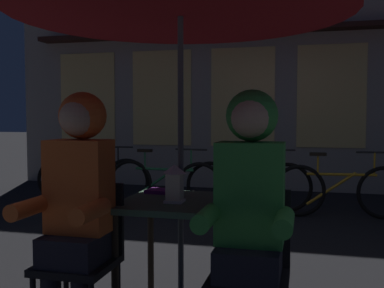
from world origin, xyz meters
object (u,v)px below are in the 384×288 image
Objects in this scene: person_left_hooded at (77,191)px; bicycle_second at (164,184)px; person_right_hooded at (250,198)px; chair_left at (83,251)px; cafe_table at (181,216)px; bicycle_third at (248,185)px; bicycle_fourth at (341,190)px; book at (161,191)px; lantern at (175,183)px; bicycle_nearest at (92,179)px; chair_right at (250,264)px.

person_left_hooded is 0.83× the size of bicycle_second.
chair_left is at bearing 176.61° from person_right_hooded.
cafe_table is 3.29m from bicycle_third.
bicycle_fourth is (1.19, 3.15, -0.29)m from cafe_table.
person_left_hooded is at bearing -138.43° from cafe_table.
chair_left is 4.35× the size of book.
chair_left is at bearing -142.45° from cafe_table.
chair_left is 3.68m from bicycle_third.
lantern is at bearing 145.54° from person_right_hooded.
chair_left is 0.52× the size of bicycle_fourth.
bicycle_third is 3.09m from book.
bicycle_fourth is at bearing 69.60° from lantern.
bicycle_nearest reaches higher than book.
person_left_hooded is at bearing -143.90° from lantern.
bicycle_second is at bearing 108.85° from lantern.
chair_right is at bearing 90.00° from person_right_hooded.
bicycle_nearest is (-1.78, 3.64, -0.14)m from chair_left.
chair_left is 3.90m from bicycle_fourth.
bicycle_fourth reaches higher than book.
person_left_hooded reaches higher than chair_left.
bicycle_nearest is 1.15m from bicycle_second.
chair_right is 4.35× the size of book.
bicycle_third is (0.50, 3.70, -0.50)m from person_left_hooded.
person_left_hooded reaches higher than book.
cafe_table is at bearing 41.57° from person_left_hooded.
person_right_hooded reaches higher than chair_left.
lantern is at bearing -56.29° from bicycle_nearest.
person_right_hooded is at bearing -34.46° from lantern.
bicycle_fourth is at bearing 78.79° from person_right_hooded.
lantern reaches higher than bicycle_fourth.
bicycle_second is at bearing -179.78° from bicycle_fourth.
chair_left is 1.00× the size of chair_right.
person_left_hooded is at bearing 180.00° from person_right_hooded.
bicycle_second is at bearing 114.26° from book.
chair_right is at bearing -82.79° from bicycle_third.
bicycle_fourth is at bearing 78.62° from chair_right.
person_left_hooded is at bearing -90.00° from chair_left.
bicycle_fourth is 8.39× the size of book.
bicycle_third is (0.02, 3.28, -0.29)m from cafe_table.
chair_left reaches higher than bicycle_nearest.
chair_right is 3.68m from bicycle_third.
lantern is at bearing -90.56° from bicycle_third.
book is at bearing 121.04° from lantern.
bicycle_nearest is 3.45m from bicycle_fourth.
lantern is 0.14× the size of bicycle_third.
chair_right reaches higher than bicycle_nearest.
bicycle_third is 1.18m from bicycle_fourth.
book is (-0.18, 0.30, -0.11)m from lantern.
person_right_hooded reaches higher than book.
lantern reaches higher than bicycle_third.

